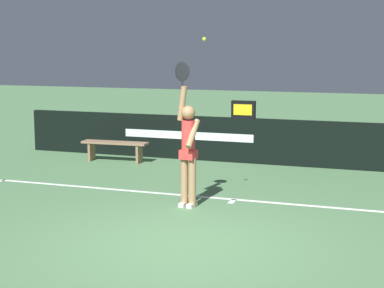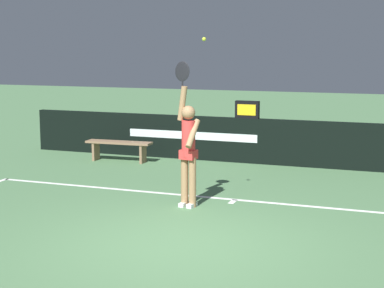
% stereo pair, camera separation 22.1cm
% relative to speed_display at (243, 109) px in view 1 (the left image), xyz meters
% --- Properties ---
extents(ground_plane, '(60.00, 60.00, 0.00)m').
position_rel_speed_display_xyz_m(ground_plane, '(0.77, -6.33, -1.29)').
color(ground_plane, '#4E774D').
extents(court_lines, '(10.18, 5.68, 0.00)m').
position_rel_speed_display_xyz_m(court_lines, '(0.77, -6.34, -1.29)').
color(court_lines, white).
rests_on(court_lines, ground).
extents(back_wall, '(13.09, 0.17, 1.08)m').
position_rel_speed_display_xyz_m(back_wall, '(0.77, 0.00, -0.75)').
color(back_wall, black).
rests_on(back_wall, ground).
extents(speed_display, '(0.57, 0.15, 0.42)m').
position_rel_speed_display_xyz_m(speed_display, '(0.00, 0.00, 0.00)').
color(speed_display, black).
rests_on(speed_display, back_wall).
extents(tennis_player, '(0.46, 0.42, 2.54)m').
position_rel_speed_display_xyz_m(tennis_player, '(0.13, -4.32, -0.23)').
color(tennis_player, '#A37B53').
rests_on(tennis_player, ground).
extents(tennis_ball, '(0.07, 0.07, 0.07)m').
position_rel_speed_display_xyz_m(tennis_ball, '(0.46, -4.46, 1.60)').
color(tennis_ball, '#CFE134').
extents(courtside_bench_near, '(1.66, 0.45, 0.49)m').
position_rel_speed_display_xyz_m(courtside_bench_near, '(-2.96, -0.92, -0.91)').
color(courtside_bench_near, '#89694E').
rests_on(courtside_bench_near, ground).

